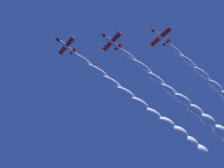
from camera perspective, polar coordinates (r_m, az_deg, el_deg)
airplane_lead at (r=89.46m, az=-10.64°, el=8.67°), size 8.90×8.06×3.32m
airplane_left_wingman at (r=86.49m, az=-0.33°, el=9.81°), size 8.95×8.07×3.10m
airplane_right_wingman at (r=87.55m, az=10.72°, el=10.66°), size 8.92×8.06×3.30m
smoke_trail_lead at (r=104.07m, az=13.39°, el=-9.73°), size 23.21×68.92×11.39m
smoke_trail_left_wingman at (r=106.87m, az=22.01°, el=-8.73°), size 22.84×69.32×11.52m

